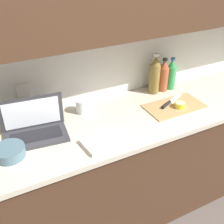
% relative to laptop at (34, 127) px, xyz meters
% --- Properties ---
extents(ground_plane, '(12.00, 12.00, 0.00)m').
position_rel_laptop_xyz_m(ground_plane, '(0.81, -0.08, -0.97)').
color(ground_plane, '#564C47').
rests_on(ground_plane, ground).
extents(wall_back, '(5.20, 0.38, 2.60)m').
position_rel_laptop_xyz_m(wall_back, '(0.81, 0.17, 0.59)').
color(wall_back, white).
rests_on(wall_back, ground_plane).
extents(counter_unit, '(2.44, 0.65, 0.91)m').
position_rel_laptop_xyz_m(counter_unit, '(0.83, -0.08, -0.50)').
color(counter_unit, '#472D1E').
rests_on(counter_unit, ground_plane).
extents(laptop, '(0.40, 0.26, 0.23)m').
position_rel_laptop_xyz_m(laptop, '(0.00, 0.00, 0.00)').
color(laptop, '#333338').
rests_on(laptop, counter_unit).
extents(cutting_board, '(0.43, 0.24, 0.01)m').
position_rel_laptop_xyz_m(cutting_board, '(0.97, -0.12, -0.05)').
color(cutting_board, tan).
rests_on(cutting_board, counter_unit).
extents(knife, '(0.26, 0.14, 0.02)m').
position_rel_laptop_xyz_m(knife, '(0.94, -0.09, -0.04)').
color(knife, silver).
rests_on(knife, cutting_board).
extents(lemon_half_cut, '(0.07, 0.07, 0.04)m').
position_rel_laptop_xyz_m(lemon_half_cut, '(0.99, -0.16, -0.03)').
color(lemon_half_cut, yellow).
rests_on(lemon_half_cut, cutting_board).
extents(bottle_green_soda, '(0.08, 0.08, 0.26)m').
position_rel_laptop_xyz_m(bottle_green_soda, '(1.12, 0.13, 0.06)').
color(bottle_green_soda, '#2D934C').
rests_on(bottle_green_soda, counter_unit).
extents(bottle_oil_tall, '(0.08, 0.08, 0.27)m').
position_rel_laptop_xyz_m(bottle_oil_tall, '(1.04, 0.13, 0.07)').
color(bottle_oil_tall, '#A34C2D').
rests_on(bottle_oil_tall, counter_unit).
extents(bottle_water_clear, '(0.08, 0.08, 0.32)m').
position_rel_laptop_xyz_m(bottle_water_clear, '(0.96, 0.13, 0.09)').
color(bottle_water_clear, olive).
rests_on(bottle_water_clear, counter_unit).
extents(measuring_cup, '(0.11, 0.09, 0.09)m').
position_rel_laptop_xyz_m(measuring_cup, '(0.36, 0.11, -0.01)').
color(measuring_cup, silver).
rests_on(measuring_cup, counter_unit).
extents(bowl_white, '(0.17, 0.17, 0.06)m').
position_rel_laptop_xyz_m(bowl_white, '(-0.18, -0.14, -0.03)').
color(bowl_white, slate).
rests_on(bowl_white, counter_unit).
extents(dish_towel, '(0.24, 0.18, 0.02)m').
position_rel_laptop_xyz_m(dish_towel, '(0.33, -0.27, -0.04)').
color(dish_towel, white).
rests_on(dish_towel, counter_unit).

